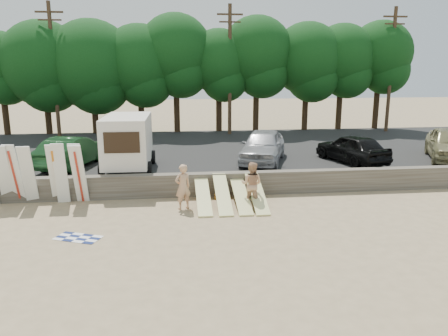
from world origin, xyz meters
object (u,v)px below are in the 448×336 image
(car_1, at_px, (72,151))
(cooler, at_px, (247,194))
(car_2, at_px, (263,146))
(box_trailer, at_px, (128,140))
(car_3, at_px, (352,148))
(beachgoer_a, at_px, (183,187))
(beachgoer_b, at_px, (252,184))

(car_1, height_order, cooler, car_1)
(car_1, bearing_deg, car_2, -162.34)
(box_trailer, height_order, car_1, box_trailer)
(box_trailer, xyz_separation_m, car_3, (11.21, 0.38, -0.70))
(cooler, bearing_deg, beachgoer_a, -148.07)
(car_2, bearing_deg, car_1, -160.15)
(car_3, distance_m, cooler, 6.97)
(car_3, height_order, cooler, car_3)
(beachgoer_a, bearing_deg, cooler, 178.00)
(car_2, distance_m, car_3, 4.55)
(car_1, relative_size, cooler, 11.99)
(car_3, xyz_separation_m, cooler, (-6.00, -3.30, -1.28))
(cooler, bearing_deg, box_trailer, 159.30)
(car_2, bearing_deg, box_trailer, -151.17)
(beachgoer_a, height_order, beachgoer_b, same)
(car_2, relative_size, beachgoer_a, 2.67)
(car_3, bearing_deg, car_2, -26.42)
(beachgoer_a, bearing_deg, car_1, -69.64)
(beachgoer_b, distance_m, cooler, 1.35)
(box_trailer, bearing_deg, beachgoer_a, -57.80)
(beachgoer_b, bearing_deg, car_2, -81.33)
(car_1, relative_size, beachgoer_a, 2.51)
(car_1, height_order, beachgoer_b, car_1)
(car_1, bearing_deg, car_3, -165.25)
(beachgoer_b, height_order, cooler, beachgoer_b)
(car_3, xyz_separation_m, beachgoer_b, (-5.99, -4.42, -0.53))
(car_2, distance_m, beachgoer_a, 6.73)
(car_3, bearing_deg, cooler, 11.25)
(box_trailer, distance_m, car_3, 11.24)
(box_trailer, bearing_deg, car_1, 160.72)
(box_trailer, bearing_deg, beachgoer_b, -36.57)
(car_2, distance_m, cooler, 4.49)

